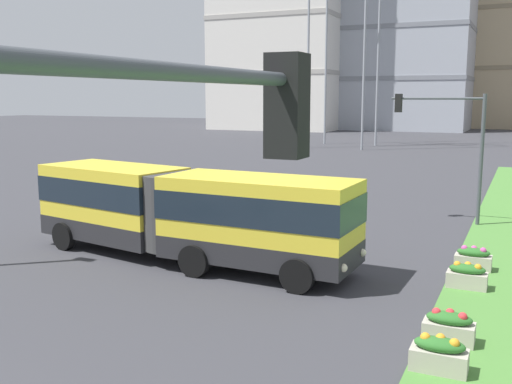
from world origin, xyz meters
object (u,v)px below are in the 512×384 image
flower_planter_4 (467,276)px  car_maroon_sedan (182,194)px  flower_planter_3 (449,327)px  flower_planter_5 (473,258)px  articulated_bus (186,212)px  flower_planter_2 (439,354)px  traffic_light_far_right (450,134)px  apartment_tower_westcentre (404,7)px

flower_planter_4 → car_maroon_sedan: bearing=152.9°
car_maroon_sedan → flower_planter_4: 15.51m
flower_planter_3 → flower_planter_5: bearing=90.0°
articulated_bus → flower_planter_3: (8.87, -3.48, -1.23)m
articulated_bus → flower_planter_3: 9.61m
flower_planter_2 → flower_planter_3: bearing=90.0°
traffic_light_far_right → flower_planter_4: bearing=-79.3°
flower_planter_2 → apartment_tower_westcentre: 94.37m
flower_planter_3 → traffic_light_far_right: (-1.71, 13.21, 3.44)m
flower_planter_2 → flower_planter_4: size_ratio=1.00×
flower_planter_2 → flower_planter_4: (0.00, 5.68, 0.00)m
flower_planter_4 → articulated_bus: bearing=-175.7°
flower_planter_4 → apartment_tower_westcentre: apartment_tower_westcentre is taller
articulated_bus → apartment_tower_westcentre: apartment_tower_westcentre is taller
flower_planter_2 → traffic_light_far_right: traffic_light_far_right is taller
flower_planter_3 → flower_planter_4: size_ratio=1.00×
car_maroon_sedan → flower_planter_3: car_maroon_sedan is taller
flower_planter_4 → flower_planter_5: size_ratio=1.00×
flower_planter_4 → traffic_light_far_right: 9.85m
car_maroon_sedan → traffic_light_far_right: traffic_light_far_right is taller
articulated_bus → flower_planter_5: bearing=16.8°
car_maroon_sedan → flower_planter_2: (13.80, -12.75, -0.33)m
traffic_light_far_right → flower_planter_3: bearing=-82.6°
articulated_bus → flower_planter_4: size_ratio=10.93×
flower_planter_3 → flower_planter_5: same height
articulated_bus → flower_planter_3: size_ratio=10.93×
articulated_bus → apartment_tower_westcentre: size_ratio=0.30×
articulated_bus → flower_planter_5: size_ratio=10.93×
traffic_light_far_right → apartment_tower_westcentre: 79.21m
flower_planter_2 → flower_planter_4: bearing=90.0°
flower_planter_2 → flower_planter_5: bearing=90.0°
flower_planter_4 → flower_planter_5: bearing=90.0°
traffic_light_far_right → flower_planter_5: bearing=-76.3°
flower_planter_2 → flower_planter_3: size_ratio=1.00×
car_maroon_sedan → flower_planter_3: size_ratio=4.01×
flower_planter_4 → apartment_tower_westcentre: (-18.66, 84.71, 19.68)m
flower_planter_2 → flower_planter_3: (0.00, 1.53, 0.00)m
flower_planter_5 → traffic_light_far_right: (-1.71, 7.05, 3.44)m
flower_planter_2 → apartment_tower_westcentre: apartment_tower_westcentre is taller
flower_planter_5 → traffic_light_far_right: size_ratio=0.20×
flower_planter_4 → apartment_tower_westcentre: size_ratio=0.03×
flower_planter_5 → flower_planter_4: bearing=-90.0°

